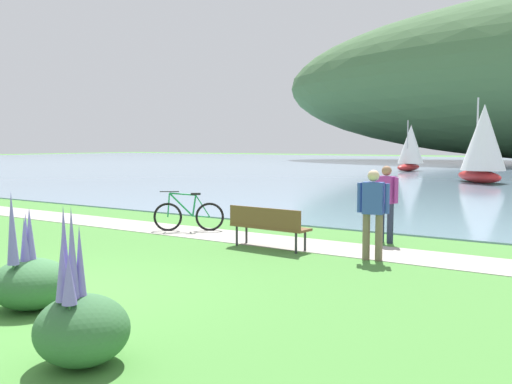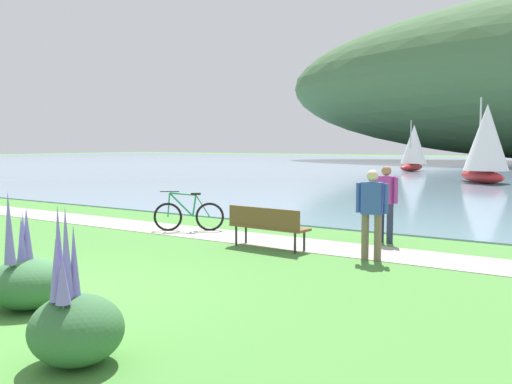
% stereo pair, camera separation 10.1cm
% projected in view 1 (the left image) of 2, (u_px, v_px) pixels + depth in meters
% --- Properties ---
extents(ground_plane, '(200.00, 200.00, 0.00)m').
position_uv_depth(ground_plane, '(39.00, 297.00, 8.22)').
color(ground_plane, '#478438').
extents(shoreline_path, '(60.00, 1.50, 0.01)m').
position_uv_depth(shoreline_path, '(262.00, 240.00, 13.06)').
color(shoreline_path, '#A39E93').
rests_on(shoreline_path, ground).
extents(park_bench_near_camera, '(1.83, 0.59, 0.88)m').
position_uv_depth(park_bench_near_camera, '(268.00, 224.00, 11.94)').
color(park_bench_near_camera, brown).
rests_on(park_bench_near_camera, ground).
extents(bicycle_leaning_near_bench, '(1.47, 1.08, 1.01)m').
position_uv_depth(bicycle_leaning_near_bench, '(189.00, 215.00, 14.34)').
color(bicycle_leaning_near_bench, black).
rests_on(bicycle_leaning_near_bench, ground).
extents(person_at_shoreline, '(0.59, 0.31, 1.71)m').
position_uv_depth(person_at_shoreline, '(386.00, 199.00, 12.65)').
color(person_at_shoreline, '#282D47').
rests_on(person_at_shoreline, ground).
extents(person_on_the_grass, '(0.60, 0.28, 1.71)m').
position_uv_depth(person_on_the_grass, '(373.00, 209.00, 10.72)').
color(person_on_the_grass, '#72604C').
rests_on(person_on_the_grass, ground).
extents(echium_bush_mid_cluster, '(0.94, 0.94, 1.60)m').
position_uv_depth(echium_bush_mid_cluster, '(81.00, 324.00, 5.66)').
color(echium_bush_mid_cluster, '#386B3D').
rests_on(echium_bush_mid_cluster, ground).
extents(echium_bush_far_cluster, '(1.04, 1.04, 1.60)m').
position_uv_depth(echium_bush_far_cluster, '(31.00, 281.00, 7.59)').
color(echium_bush_far_cluster, '#386B3D').
rests_on(echium_bush_far_cluster, ground).
extents(sailboat_nearest_to_shore, '(2.20, 3.44, 3.94)m').
position_uv_depth(sailboat_nearest_to_shore, '(410.00, 147.00, 44.64)').
color(sailboat_nearest_to_shore, '#B22323').
rests_on(sailboat_nearest_to_shore, bay_water).
extents(sailboat_mid_bay, '(3.68, 3.78, 4.67)m').
position_uv_depth(sailboat_mid_bay, '(483.00, 143.00, 30.94)').
color(sailboat_mid_bay, '#B22323').
rests_on(sailboat_mid_bay, bay_water).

